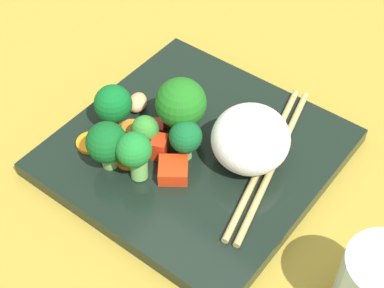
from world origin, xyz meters
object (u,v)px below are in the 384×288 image
(carrot_slice_1, at_px, (91,143))
(broccoli_floret_2, at_px, (181,104))
(rice_mound, at_px, (251,139))
(chopstick_pair, at_px, (270,160))
(square_plate, at_px, (196,152))

(carrot_slice_1, bearing_deg, broccoli_floret_2, 47.74)
(rice_mound, height_order, carrot_slice_1, rice_mound)
(rice_mound, relative_size, broccoli_floret_2, 1.11)
(chopstick_pair, bearing_deg, broccoli_floret_2, 89.72)
(broccoli_floret_2, relative_size, chopstick_pair, 0.33)
(rice_mound, relative_size, chopstick_pair, 0.37)
(rice_mound, relative_size, carrot_slice_1, 2.66)
(broccoli_floret_2, distance_m, carrot_slice_1, 0.11)
(rice_mound, xyz_separation_m, chopstick_pair, (0.02, 0.01, -0.03))
(square_plate, relative_size, broccoli_floret_2, 3.70)
(broccoli_floret_2, bearing_deg, chopstick_pair, 14.76)
(rice_mound, bearing_deg, carrot_slice_1, -149.16)
(square_plate, bearing_deg, carrot_slice_1, -142.99)
(rice_mound, distance_m, broccoli_floret_2, 0.08)
(square_plate, distance_m, broccoli_floret_2, 0.06)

